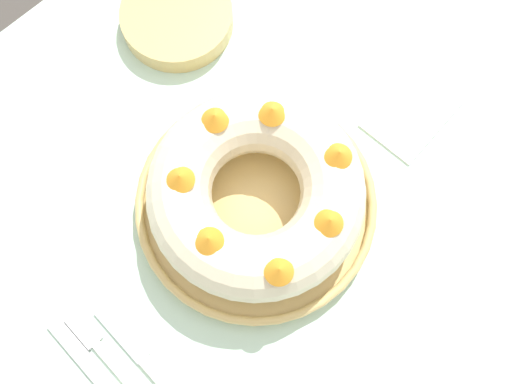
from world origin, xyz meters
TOP-DOWN VIEW (x-y plane):
  - ground_plane at (0.00, 0.00)m, footprint 8.00×8.00m
  - dining_table at (0.00, 0.00)m, footprint 1.29×0.99m
  - serving_dish at (-0.03, 0.02)m, footprint 0.33×0.33m
  - bundt_cake at (-0.03, 0.01)m, footprint 0.29×0.29m
  - fork at (-0.31, -0.00)m, footprint 0.02×0.19m
  - cake_knife at (-0.28, -0.04)m, footprint 0.02×0.16m
  - side_bowl at (0.09, 0.31)m, footprint 0.17×0.17m
  - napkin at (0.24, -0.04)m, footprint 0.14×0.10m

SIDE VIEW (x-z plane):
  - ground_plane at x=0.00m, z-range 0.00..0.00m
  - dining_table at x=0.00m, z-range 0.28..1.01m
  - napkin at x=0.24m, z-range 0.74..0.74m
  - fork at x=-0.31m, z-range 0.74..0.74m
  - cake_knife at x=-0.28m, z-range 0.74..0.74m
  - serving_dish at x=-0.03m, z-range 0.74..0.77m
  - side_bowl at x=0.09m, z-range 0.74..0.77m
  - bundt_cake at x=-0.03m, z-range 0.76..0.86m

